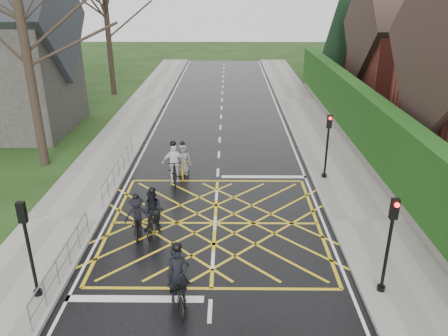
{
  "coord_description": "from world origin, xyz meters",
  "views": [
    {
      "loc": [
        0.5,
        -14.9,
        8.58
      ],
      "look_at": [
        0.33,
        2.5,
        1.3
      ],
      "focal_mm": 35.0,
      "sensor_mm": 36.0,
      "label": 1
    }
  ],
  "objects_px": {
    "cyclist_lead": "(183,164)",
    "cyclist_front": "(174,167)",
    "cyclist_rear": "(178,284)",
    "cyclist_mid": "(137,220)",
    "cyclist_back": "(154,215)"
  },
  "relations": [
    {
      "from": "cyclist_lead",
      "to": "cyclist_front",
      "type": "bearing_deg",
      "value": -117.96
    },
    {
      "from": "cyclist_rear",
      "to": "cyclist_mid",
      "type": "bearing_deg",
      "value": 101.7
    },
    {
      "from": "cyclist_back",
      "to": "cyclist_front",
      "type": "xyz_separation_m",
      "value": [
        0.23,
        4.58,
        0.05
      ]
    },
    {
      "from": "cyclist_back",
      "to": "cyclist_lead",
      "type": "height_order",
      "value": "cyclist_back"
    },
    {
      "from": "cyclist_rear",
      "to": "cyclist_front",
      "type": "height_order",
      "value": "cyclist_front"
    },
    {
      "from": "cyclist_rear",
      "to": "cyclist_front",
      "type": "distance_m",
      "value": 8.64
    },
    {
      "from": "cyclist_front",
      "to": "cyclist_lead",
      "type": "height_order",
      "value": "cyclist_front"
    },
    {
      "from": "cyclist_rear",
      "to": "cyclist_lead",
      "type": "height_order",
      "value": "cyclist_rear"
    },
    {
      "from": "cyclist_back",
      "to": "cyclist_mid",
      "type": "height_order",
      "value": "cyclist_back"
    },
    {
      "from": "cyclist_mid",
      "to": "cyclist_lead",
      "type": "relative_size",
      "value": 0.97
    },
    {
      "from": "cyclist_mid",
      "to": "cyclist_back",
      "type": "bearing_deg",
      "value": 4.57
    },
    {
      "from": "cyclist_back",
      "to": "cyclist_mid",
      "type": "relative_size",
      "value": 1.07
    },
    {
      "from": "cyclist_back",
      "to": "cyclist_mid",
      "type": "xyz_separation_m",
      "value": [
        -0.58,
        -0.15,
        -0.1
      ]
    },
    {
      "from": "cyclist_mid",
      "to": "cyclist_front",
      "type": "xyz_separation_m",
      "value": [
        0.81,
        4.73,
        0.15
      ]
    },
    {
      "from": "cyclist_front",
      "to": "cyclist_back",
      "type": "bearing_deg",
      "value": -103.26
    }
  ]
}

